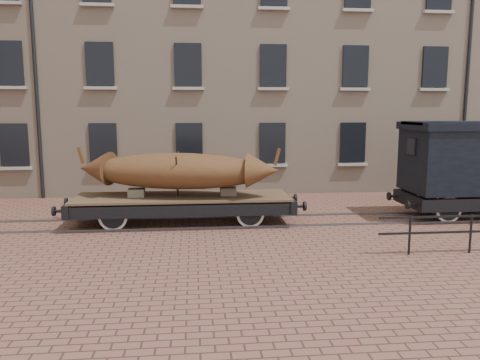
{
  "coord_description": "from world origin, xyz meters",
  "views": [
    {
      "loc": [
        -2.3,
        -14.6,
        3.57
      ],
      "look_at": [
        -0.82,
        0.5,
        1.3
      ],
      "focal_mm": 35.0,
      "sensor_mm": 36.0,
      "label": 1
    }
  ],
  "objects": [
    {
      "name": "iron_boat",
      "position": [
        -2.83,
        0.0,
        1.7
      ],
      "size": [
        6.39,
        2.79,
        1.54
      ],
      "color": "brown",
      "rests_on": "flatcar_wagon"
    },
    {
      "name": "flatcar_wagon",
      "position": [
        -2.68,
        -0.0,
        0.72
      ],
      "size": [
        7.6,
        2.06,
        1.15
      ],
      "color": "brown",
      "rests_on": "ground"
    },
    {
      "name": "rail_track",
      "position": [
        0.0,
        0.0,
        0.03
      ],
      "size": [
        30.0,
        1.52,
        0.06
      ],
      "color": "#59595E",
      "rests_on": "ground"
    },
    {
      "name": "warehouse_cream",
      "position": [
        3.0,
        9.99,
        7.0
      ],
      "size": [
        40.0,
        10.19,
        14.0
      ],
      "color": "beige",
      "rests_on": "ground"
    },
    {
      "name": "ground",
      "position": [
        0.0,
        0.0,
        0.0
      ],
      "size": [
        90.0,
        90.0,
        0.0
      ],
      "primitive_type": "plane",
      "color": "brown"
    }
  ]
}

